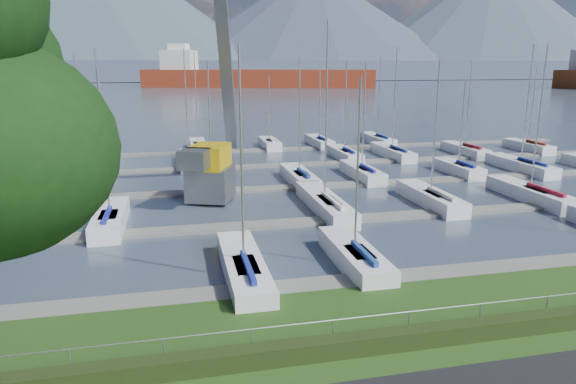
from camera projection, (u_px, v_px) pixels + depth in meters
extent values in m
cube|color=#3D4959|center=(184.00, 85.00, 265.32)|extent=(800.00, 540.00, 0.20)
cube|color=#223011|center=(362.00, 344.00, 18.64)|extent=(80.00, 0.70, 0.70)
cylinder|color=#989AA1|center=(359.00, 317.00, 18.81)|extent=(80.00, 0.04, 0.04)
cube|color=#49556A|center=(181.00, 70.00, 330.02)|extent=(900.00, 80.00, 12.00)
cone|color=#3A4255|center=(313.00, 23.00, 420.09)|extent=(300.00, 300.00, 85.00)
cone|color=#3E4A5B|center=(492.00, 18.00, 463.62)|extent=(320.00, 320.00, 100.00)
cube|color=slate|center=(315.00, 286.00, 24.83)|extent=(90.00, 1.60, 0.25)
cube|color=slate|center=(275.00, 224.00, 34.30)|extent=(90.00, 1.60, 0.25)
cube|color=slate|center=(252.00, 190.00, 43.77)|extent=(90.00, 1.60, 0.25)
cube|color=slate|center=(238.00, 167.00, 53.23)|extent=(90.00, 1.60, 0.25)
cube|color=slate|center=(228.00, 151.00, 62.70)|extent=(90.00, 1.60, 0.25)
cube|color=slate|center=(211.00, 183.00, 39.89)|extent=(4.15, 4.15, 2.60)
cube|color=gold|center=(210.00, 156.00, 39.38)|extent=(3.67, 4.12, 1.80)
cube|color=#5B5D63|center=(224.00, 37.00, 41.83)|extent=(3.22, 11.19, 19.89)
cube|color=#53555A|center=(195.00, 159.00, 37.18)|extent=(2.67, 2.78, 1.40)
cube|color=maroon|center=(259.00, 81.00, 233.03)|extent=(104.67, 47.91, 10.00)
cube|color=silver|center=(179.00, 64.00, 234.04)|extent=(17.51, 17.51, 12.00)
cube|color=silver|center=(179.00, 48.00, 232.33)|extent=(10.01, 10.01, 4.00)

